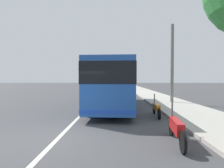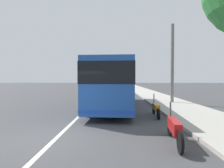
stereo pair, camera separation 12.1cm
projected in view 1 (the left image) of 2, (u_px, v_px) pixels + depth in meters
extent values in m
plane|color=#424244|center=(58.00, 139.00, 6.60)|extent=(220.00, 220.00, 0.00)
cube|color=#B2ADA3|center=(169.00, 102.00, 16.45)|extent=(110.00, 3.60, 0.14)
cube|color=silver|center=(93.00, 103.00, 16.59)|extent=(110.00, 0.16, 0.01)
cube|color=#1E4C9E|center=(115.00, 83.00, 14.26)|extent=(11.69, 3.19, 2.86)
cube|color=black|center=(115.00, 75.00, 14.25)|extent=(11.73, 3.24, 1.05)
cube|color=#193FB2|center=(115.00, 99.00, 14.29)|extent=(11.72, 3.23, 0.16)
cylinder|color=black|center=(105.00, 96.00, 18.07)|extent=(1.01, 0.35, 1.00)
cylinder|color=black|center=(130.00, 96.00, 17.90)|extent=(1.01, 0.35, 1.00)
cylinder|color=black|center=(90.00, 107.00, 10.69)|extent=(1.01, 0.35, 1.00)
cylinder|color=black|center=(132.00, 108.00, 10.51)|extent=(1.01, 0.35, 1.00)
cylinder|color=black|center=(171.00, 127.00, 6.97)|extent=(0.65, 0.15, 0.64)
cylinder|color=black|center=(183.00, 142.00, 5.26)|extent=(0.65, 0.15, 0.64)
cube|color=red|center=(176.00, 126.00, 6.11)|extent=(1.31, 0.37, 0.38)
cylinder|color=#4C4C51|center=(172.00, 111.00, 6.83)|extent=(0.06, 0.06, 0.70)
cylinder|color=black|center=(154.00, 109.00, 11.36)|extent=(0.58, 0.10, 0.57)
cylinder|color=black|center=(159.00, 114.00, 9.75)|extent=(0.58, 0.10, 0.57)
cube|color=orange|center=(156.00, 107.00, 10.55)|extent=(1.22, 0.29, 0.32)
cylinder|color=#4C4C51|center=(154.00, 99.00, 11.23)|extent=(0.06, 0.06, 0.70)
cube|color=gold|center=(97.00, 86.00, 41.27)|extent=(4.48, 1.91, 0.84)
cube|color=black|center=(97.00, 83.00, 41.43)|extent=(2.43, 1.75, 0.55)
cylinder|color=black|center=(100.00, 88.00, 39.78)|extent=(0.64, 0.22, 0.64)
cylinder|color=black|center=(92.00, 88.00, 39.82)|extent=(0.64, 0.22, 0.64)
cylinder|color=black|center=(101.00, 87.00, 42.73)|extent=(0.64, 0.22, 0.64)
cylinder|color=black|center=(94.00, 87.00, 42.77)|extent=(0.64, 0.22, 0.64)
cube|color=gray|center=(96.00, 88.00, 33.47)|extent=(4.54, 1.91, 0.82)
cube|color=black|center=(96.00, 84.00, 33.47)|extent=(2.07, 1.68, 0.58)
cylinder|color=black|center=(99.00, 90.00, 31.96)|extent=(0.65, 0.24, 0.64)
cylinder|color=black|center=(90.00, 90.00, 32.05)|extent=(0.65, 0.24, 0.64)
cylinder|color=black|center=(101.00, 89.00, 34.91)|extent=(0.65, 0.24, 0.64)
cylinder|color=black|center=(93.00, 89.00, 35.00)|extent=(0.65, 0.24, 0.64)
cylinder|color=slate|center=(172.00, 64.00, 16.15)|extent=(0.27, 0.27, 6.83)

